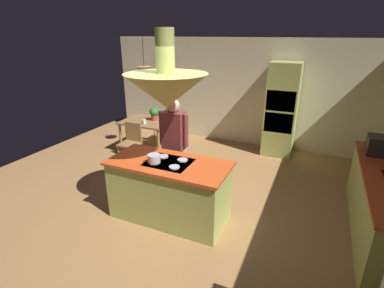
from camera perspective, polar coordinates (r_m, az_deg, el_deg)
The scene contains 15 objects.
ground at distance 4.78m, azimuth -3.13°, elevation -12.68°, with size 8.16×8.16×0.00m, color #9E7042.
wall_back at distance 7.34m, azimuth 9.19°, elevation 10.01°, with size 6.80×0.10×2.55m, color beige.
kitchen_island at distance 4.39m, azimuth -4.45°, elevation -8.97°, with size 1.76×0.84×0.94m.
counter_run_right at distance 4.77m, azimuth 33.41°, elevation -10.09°, with size 0.73×2.60×0.92m.
oven_tower at distance 6.80m, azimuth 17.15°, elevation 6.42°, with size 0.66×0.62×2.08m.
dining_table at distance 6.78m, azimuth -8.76°, elevation 3.74°, with size 1.12×0.87×0.76m.
person_at_island at distance 4.84m, azimuth -3.59°, elevation 0.59°, with size 0.53×0.22×1.68m.
range_hood at distance 3.86m, azimuth -5.09°, elevation 10.76°, with size 1.10×1.10×1.00m.
pendant_light_over_table at distance 6.53m, azimuth -9.35°, elevation 13.86°, with size 0.32×0.32×0.82m.
chair_facing_island at distance 6.32m, azimuth -11.85°, elevation 0.73°, with size 0.40×0.40×0.87m.
chair_by_back_wall at distance 7.36m, azimuth -5.96°, elevation 4.00°, with size 0.40×0.40×0.87m.
potted_plant_on_table at distance 6.72m, azimuth -7.49°, elevation 6.03°, with size 0.20×0.20×0.30m.
cup_on_table at distance 6.53m, azimuth -9.37°, elevation 4.36°, with size 0.07×0.07×0.09m, color white.
microwave_on_counter at distance 5.24m, azimuth 33.59°, elevation -0.35°, with size 0.46×0.36×0.28m, color #232326.
cooking_pot_on_cooktop at distance 4.12m, azimuth -7.48°, elevation -2.86°, with size 0.18×0.18×0.12m, color #B2B2B7.
Camera 1 is at (1.85, -3.52, 2.66)m, focal length 27.13 mm.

